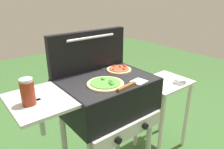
% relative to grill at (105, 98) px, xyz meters
% --- Properties ---
extents(grill, '(0.96, 0.53, 0.90)m').
position_rel_grill_xyz_m(grill, '(0.00, 0.00, 0.00)').
color(grill, black).
rests_on(grill, ground_plane).
extents(grill_lid_open, '(0.63, 0.08, 0.30)m').
position_rel_grill_xyz_m(grill_lid_open, '(0.01, 0.22, 0.30)').
color(grill_lid_open, black).
rests_on(grill_lid_open, grill).
extents(pizza_veggie, '(0.24, 0.24, 0.03)m').
position_rel_grill_xyz_m(pizza_veggie, '(-0.05, -0.07, 0.15)').
color(pizza_veggie, '#E0C17F').
rests_on(pizza_veggie, grill).
extents(pizza_pepperoni, '(0.19, 0.19, 0.04)m').
position_rel_grill_xyz_m(pizza_pepperoni, '(0.19, 0.08, 0.15)').
color(pizza_pepperoni, beige).
rests_on(pizza_pepperoni, grill).
extents(sauce_jar, '(0.07, 0.07, 0.15)m').
position_rel_grill_xyz_m(sauce_jar, '(-0.52, -0.02, 0.22)').
color(sauce_jar, maroon).
rests_on(sauce_jar, grill).
extents(spatula, '(0.27, 0.10, 0.02)m').
position_rel_grill_xyz_m(spatula, '(0.07, -0.19, 0.15)').
color(spatula, '#B7BABF').
rests_on(spatula, grill).
extents(prep_table, '(0.44, 0.36, 0.71)m').
position_rel_grill_xyz_m(prep_table, '(0.67, 0.00, -0.25)').
color(prep_table, beige).
rests_on(prep_table, ground_plane).
extents(topping_bowl_near, '(0.11, 0.11, 0.04)m').
position_rel_grill_xyz_m(topping_bowl_near, '(0.74, -0.11, -0.03)').
color(topping_bowl_near, silver).
rests_on(topping_bowl_near, prep_table).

